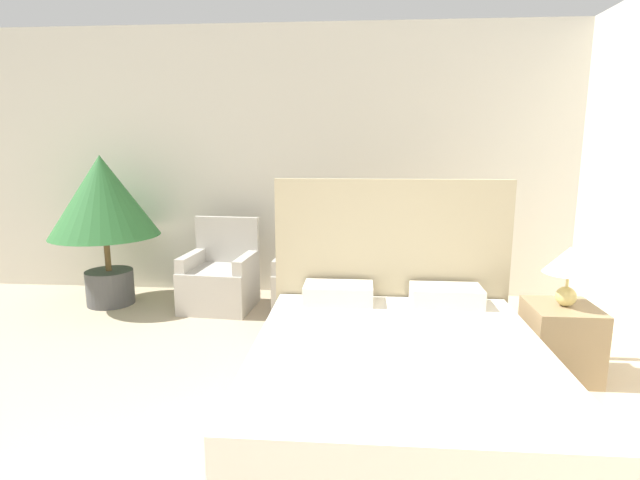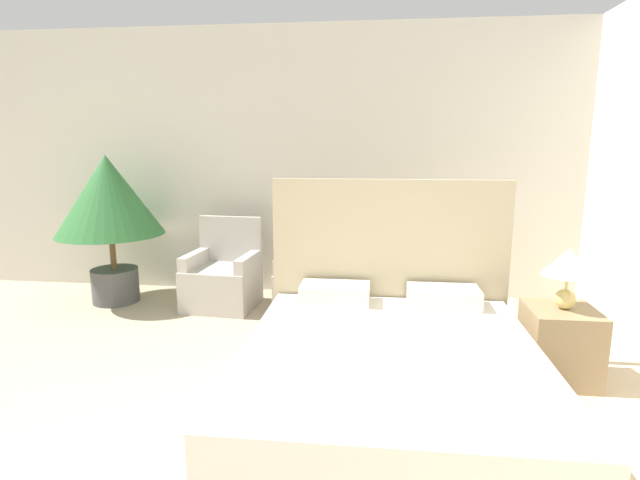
% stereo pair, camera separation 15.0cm
% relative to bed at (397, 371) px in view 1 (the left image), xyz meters
% --- Properties ---
extents(wall_back, '(10.00, 0.06, 2.90)m').
position_rel_bed_xyz_m(wall_back, '(-0.72, 2.59, 1.17)').
color(wall_back, silver).
rests_on(wall_back, ground_plane).
extents(bed, '(1.82, 2.08, 1.40)m').
position_rel_bed_xyz_m(bed, '(0.00, 0.00, 0.00)').
color(bed, brown).
rests_on(bed, ground_plane).
extents(armchair_near_window_left, '(0.73, 0.68, 0.91)m').
position_rel_bed_xyz_m(armchair_near_window_left, '(-1.66, 1.92, -0.01)').
color(armchair_near_window_left, '#B7B2A8').
rests_on(armchair_near_window_left, ground_plane).
extents(armchair_near_window_right, '(0.71, 0.67, 0.91)m').
position_rel_bed_xyz_m(armchair_near_window_right, '(-0.72, 1.92, -0.01)').
color(armchair_near_window_right, '#B7B2A8').
rests_on(armchair_near_window_right, ground_plane).
extents(potted_palm, '(1.09, 1.09, 1.55)m').
position_rel_bed_xyz_m(potted_palm, '(-2.85, 1.95, 0.78)').
color(potted_palm, '#4C4C4C').
rests_on(potted_palm, ground_plane).
extents(nightstand, '(0.46, 0.49, 0.53)m').
position_rel_bed_xyz_m(nightstand, '(1.21, 0.62, -0.02)').
color(nightstand, '#937A56').
rests_on(nightstand, ground_plane).
extents(table_lamp, '(0.35, 0.35, 0.43)m').
position_rel_bed_xyz_m(table_lamp, '(1.22, 0.62, 0.55)').
color(table_lamp, tan).
rests_on(table_lamp, nightstand).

